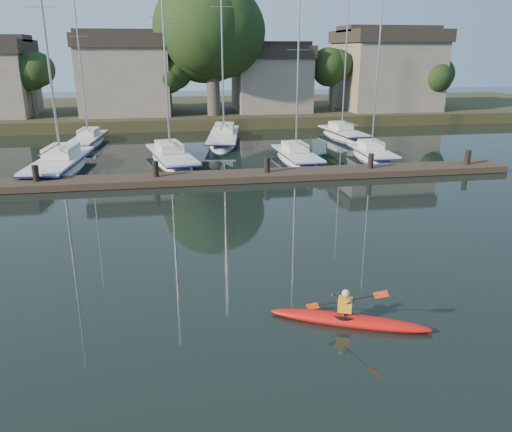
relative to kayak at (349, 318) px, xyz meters
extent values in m
plane|color=black|center=(-2.15, 1.51, -0.16)|extent=(160.00, 160.00, 0.00)
ellipsoid|color=red|center=(0.02, -0.01, -0.07)|extent=(4.04, 2.18, 0.31)
cylinder|color=black|center=(-0.11, 0.05, 0.03)|extent=(0.82, 0.82, 0.08)
imported|color=#292427|center=(-0.11, 0.05, 0.36)|extent=(0.33, 0.39, 0.90)
cube|color=orange|center=(-0.11, 0.05, 0.38)|extent=(0.43, 0.38, 0.37)
sphere|color=#DBAB89|center=(-0.11, 0.05, 0.69)|extent=(0.20, 0.20, 0.20)
cube|color=#403024|center=(-2.15, 15.51, 0.04)|extent=(34.00, 2.00, 0.35)
cylinder|color=black|center=(-11.15, 15.51, 0.14)|extent=(0.32, 0.32, 1.80)
cylinder|color=black|center=(-5.15, 15.51, 0.14)|extent=(0.32, 0.32, 1.80)
cylinder|color=black|center=(0.85, 15.51, 0.14)|extent=(0.32, 0.32, 1.80)
cylinder|color=black|center=(6.85, 15.51, 0.14)|extent=(0.32, 0.32, 1.80)
cylinder|color=black|center=(12.85, 15.51, 0.14)|extent=(0.32, 0.32, 1.80)
ellipsoid|color=white|center=(-10.82, 19.66, -0.55)|extent=(3.26, 9.68, 2.12)
cube|color=white|center=(-10.82, 19.66, 0.45)|extent=(2.98, 7.97, 0.16)
cube|color=navy|center=(-10.82, 19.66, 0.36)|extent=(3.09, 8.16, 0.09)
cube|color=silver|center=(-10.77, 20.23, 0.87)|extent=(1.81, 2.80, 0.61)
cylinder|color=#9EA0A5|center=(-10.79, 19.95, 7.21)|extent=(0.13, 0.13, 13.40)
cylinder|color=#9EA0A5|center=(-10.96, 18.25, 1.35)|extent=(0.44, 3.60, 0.09)
cylinder|color=#9EA0A5|center=(-10.79, 19.95, 8.82)|extent=(1.78, 0.21, 0.03)
ellipsoid|color=white|center=(-4.31, 20.74, -0.51)|extent=(3.79, 9.18, 1.89)
cube|color=white|center=(-4.31, 20.74, 0.38)|extent=(3.38, 7.58, 0.14)
cube|color=navy|center=(-4.31, 20.74, 0.31)|extent=(3.49, 7.77, 0.08)
cube|color=silver|center=(-4.41, 21.27, 0.75)|extent=(1.85, 2.73, 0.55)
cylinder|color=#9EA0A5|center=(-4.36, 21.01, 6.90)|extent=(0.12, 0.12, 12.92)
cylinder|color=#9EA0A5|center=(-4.04, 19.43, 1.18)|extent=(0.74, 3.35, 0.08)
cylinder|color=#9EA0A5|center=(-4.36, 21.01, 8.45)|extent=(1.57, 0.34, 0.03)
ellipsoid|color=white|center=(3.63, 19.83, -0.48)|extent=(2.27, 7.39, 1.73)
cube|color=white|center=(3.63, 19.83, 0.34)|extent=(2.12, 6.07, 0.13)
cube|color=navy|center=(3.63, 19.83, 0.27)|extent=(2.20, 6.22, 0.07)
cube|color=silver|center=(3.61, 20.27, 0.68)|extent=(1.38, 2.10, 0.50)
cylinder|color=#9EA0A5|center=(3.62, 20.05, 5.41)|extent=(0.11, 0.11, 10.04)
cylinder|color=#9EA0A5|center=(3.68, 18.74, 1.07)|extent=(0.21, 2.77, 0.07)
cylinder|color=#9EA0A5|center=(3.62, 20.05, 6.61)|extent=(1.46, 0.10, 0.03)
ellipsoid|color=white|center=(8.75, 19.83, -0.48)|extent=(2.09, 6.34, 1.70)
cube|color=white|center=(8.75, 19.83, 0.33)|extent=(1.97, 5.20, 0.13)
cube|color=navy|center=(8.75, 19.83, 0.26)|extent=(2.04, 5.33, 0.07)
cube|color=silver|center=(8.76, 20.21, 0.66)|extent=(1.31, 1.80, 0.49)
cylinder|color=#9EA0A5|center=(8.76, 20.02, 4.86)|extent=(0.11, 0.11, 8.97)
cylinder|color=#9EA0A5|center=(8.72, 18.89, 1.05)|extent=(0.15, 2.39, 0.07)
cylinder|color=#9EA0A5|center=(8.76, 20.02, 5.94)|extent=(1.43, 0.08, 0.03)
ellipsoid|color=white|center=(-10.50, 28.61, -0.47)|extent=(2.59, 8.16, 1.69)
cube|color=white|center=(-10.50, 28.61, 0.33)|extent=(2.37, 6.71, 0.12)
cube|color=navy|center=(-10.50, 28.61, 0.26)|extent=(2.45, 6.88, 0.07)
cube|color=silver|center=(-10.45, 29.09, 0.66)|extent=(1.45, 2.35, 0.49)
cylinder|color=#9EA0A5|center=(-10.48, 28.85, 6.17)|extent=(0.11, 0.11, 11.59)
cylinder|color=#9EA0A5|center=(-10.61, 27.41, 1.04)|extent=(0.35, 3.04, 0.07)
cylinder|color=#9EA0A5|center=(-10.48, 28.85, 7.56)|extent=(1.42, 0.16, 0.03)
ellipsoid|color=white|center=(-0.21, 27.77, -0.53)|extent=(3.88, 10.73, 2.00)
cube|color=white|center=(-0.21, 27.77, 0.42)|extent=(3.47, 8.85, 0.15)
cube|color=navy|center=(-0.21, 27.77, 0.33)|extent=(3.59, 9.07, 0.08)
cube|color=silver|center=(-0.11, 28.39, 0.81)|extent=(1.93, 3.14, 0.58)
cylinder|color=#9EA0A5|center=(-0.16, 28.08, 7.83)|extent=(0.13, 0.13, 14.72)
cylinder|color=#9EA0A5|center=(-0.46, 26.22, 1.26)|extent=(0.73, 3.96, 0.08)
cylinder|color=#9EA0A5|center=(-0.16, 28.08, 9.59)|extent=(1.67, 0.30, 0.03)
ellipsoid|color=white|center=(9.65, 28.30, -0.49)|extent=(2.69, 7.73, 1.80)
cube|color=white|center=(9.65, 28.30, 0.36)|extent=(2.47, 6.36, 0.13)
cube|color=navy|center=(9.65, 28.30, 0.28)|extent=(2.55, 6.52, 0.08)
cube|color=silver|center=(9.61, 28.75, 0.71)|extent=(1.52, 2.23, 0.52)
cylinder|color=#9EA0A5|center=(9.63, 28.52, 5.61)|extent=(0.11, 0.11, 10.41)
cylinder|color=#9EA0A5|center=(9.76, 27.17, 1.12)|extent=(0.34, 2.87, 0.08)
cylinder|color=#9EA0A5|center=(9.63, 28.52, 6.86)|extent=(1.51, 0.17, 0.03)
cube|color=#2F361B|center=(-2.15, 45.51, 0.34)|extent=(90.00, 24.00, 1.00)
cube|color=gray|center=(-8.15, 39.51, 3.84)|extent=(8.00, 8.00, 6.00)
cube|color=#312923|center=(-8.15, 39.51, 7.44)|extent=(8.40, 8.40, 1.20)
cube|color=gray|center=(5.85, 39.51, 3.34)|extent=(7.00, 7.00, 5.00)
cube|color=#312923|center=(5.85, 39.51, 6.44)|extent=(7.35, 7.35, 1.20)
cube|color=gray|center=(17.85, 39.51, 4.09)|extent=(9.00, 9.00, 6.50)
cube|color=#312923|center=(17.85, 39.51, 7.94)|extent=(9.45, 9.45, 1.20)
cylinder|color=#534B42|center=(-0.15, 36.51, 3.34)|extent=(1.20, 1.20, 5.00)
sphere|color=black|center=(-0.15, 36.51, 8.34)|extent=(8.50, 8.50, 8.50)
cylinder|color=#534B42|center=(-16.15, 37.51, 2.34)|extent=(0.48, 0.48, 3.00)
sphere|color=black|center=(-16.15, 37.51, 4.84)|extent=(3.40, 3.40, 3.40)
cylinder|color=#534B42|center=(-4.15, 37.01, 2.24)|extent=(0.38, 0.38, 2.80)
sphere|color=black|center=(-4.15, 37.01, 4.44)|extent=(2.72, 2.72, 2.72)
cylinder|color=#534B42|center=(11.85, 38.01, 2.44)|extent=(0.50, 0.50, 3.20)
sphere|color=black|center=(11.85, 38.01, 5.09)|extent=(3.57, 3.57, 3.57)
cylinder|color=#534B42|center=(21.85, 36.51, 2.14)|extent=(0.41, 0.41, 2.60)
sphere|color=black|center=(21.85, 36.51, 4.29)|extent=(2.89, 2.89, 2.89)
camera|label=1|loc=(-4.28, -10.79, 6.53)|focal=35.00mm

